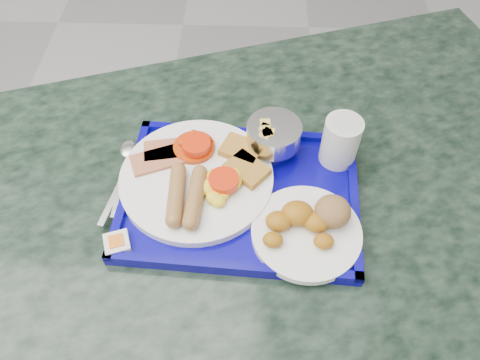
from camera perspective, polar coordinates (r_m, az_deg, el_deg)
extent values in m
cylinder|color=slate|center=(1.53, 1.67, -20.28)|extent=(0.61, 0.61, 0.03)
cylinder|color=slate|center=(1.17, 2.13, -14.79)|extent=(0.12, 0.12, 0.74)
cube|color=black|center=(0.82, 2.94, -4.38)|extent=(1.51, 1.23, 0.04)
cube|color=#070283|center=(0.81, 0.00, -2.00)|extent=(0.42, 0.32, 0.01)
cube|color=#070283|center=(0.89, 0.84, 5.83)|extent=(0.40, 0.04, 0.01)
cube|color=#070283|center=(0.73, -1.03, -10.46)|extent=(0.40, 0.04, 0.01)
cube|color=#070283|center=(0.81, 13.72, -2.48)|extent=(0.03, 0.29, 0.01)
cube|color=#070283|center=(0.83, -13.37, -0.46)|extent=(0.03, 0.29, 0.01)
cylinder|color=white|center=(0.82, -5.32, 0.24)|extent=(0.27, 0.27, 0.01)
cube|color=#C96D50|center=(0.85, -8.58, 3.70)|extent=(0.10, 0.06, 0.01)
cube|color=#C96D50|center=(0.84, -10.08, 2.44)|extent=(0.10, 0.08, 0.01)
cylinder|color=#BC3907|center=(0.85, -5.62, 3.98)|extent=(0.07, 0.07, 0.01)
sphere|color=#BC3907|center=(0.83, -6.40, 3.76)|extent=(0.01, 0.01, 0.01)
sphere|color=#BC3907|center=(0.85, -7.13, 4.46)|extent=(0.01, 0.01, 0.01)
sphere|color=#BC3907|center=(0.86, -5.67, 5.76)|extent=(0.01, 0.01, 0.01)
sphere|color=#BC3907|center=(0.85, -4.17, 4.82)|extent=(0.01, 0.01, 0.01)
sphere|color=#BC3907|center=(0.85, -3.79, 4.95)|extent=(0.01, 0.01, 0.01)
sphere|color=#BC3907|center=(0.85, -5.35, 5.10)|extent=(0.01, 0.01, 0.01)
sphere|color=#BC3907|center=(0.85, -6.55, 5.18)|extent=(0.01, 0.01, 0.01)
sphere|color=#BC3907|center=(0.85, -6.99, 4.57)|extent=(0.01, 0.01, 0.01)
sphere|color=#BC3907|center=(0.83, -6.01, 3.69)|extent=(0.01, 0.01, 0.01)
sphere|color=#BC3907|center=(0.84, -5.89, 4.15)|extent=(0.01, 0.01, 0.01)
sphere|color=#BC3907|center=(0.84, -4.36, 4.51)|extent=(0.01, 0.01, 0.01)
sphere|color=#BC3907|center=(0.84, -5.16, 4.67)|extent=(0.01, 0.01, 0.01)
cube|color=#AA742A|center=(0.84, 0.18, 3.73)|extent=(0.08, 0.08, 0.01)
cube|color=#AA742A|center=(0.81, 0.85, 1.33)|extent=(0.09, 0.08, 0.01)
cylinder|color=brown|center=(0.77, -7.79, -1.75)|extent=(0.03, 0.10, 0.03)
cylinder|color=brown|center=(0.77, -5.48, -2.05)|extent=(0.03, 0.10, 0.03)
ellipsoid|color=yellow|center=(0.77, -3.19, -2.11)|extent=(0.03, 0.03, 0.02)
ellipsoid|color=yellow|center=(0.78, -3.92, -0.87)|extent=(0.03, 0.03, 0.02)
ellipsoid|color=yellow|center=(0.79, -0.96, -0.15)|extent=(0.03, 0.03, 0.02)
ellipsoid|color=yellow|center=(0.80, -2.51, 0.47)|extent=(0.03, 0.03, 0.02)
ellipsoid|color=yellow|center=(0.78, -2.15, -1.71)|extent=(0.02, 0.02, 0.02)
ellipsoid|color=yellow|center=(0.80, -0.82, 0.56)|extent=(0.03, 0.03, 0.02)
ellipsoid|color=yellow|center=(0.79, -3.11, -0.49)|extent=(0.03, 0.03, 0.02)
ellipsoid|color=yellow|center=(0.77, -2.67, -2.52)|extent=(0.03, 0.03, 0.02)
ellipsoid|color=yellow|center=(0.78, -4.22, -1.10)|extent=(0.02, 0.02, 0.02)
ellipsoid|color=yellow|center=(0.79, -2.25, -0.42)|extent=(0.03, 0.03, 0.02)
ellipsoid|color=yellow|center=(0.79, -3.05, 0.39)|extent=(0.03, 0.03, 0.02)
ellipsoid|color=yellow|center=(0.78, -3.51, -1.05)|extent=(0.02, 0.02, 0.02)
cylinder|color=red|center=(0.83, -5.36, 4.28)|extent=(0.05, 0.05, 0.01)
cylinder|color=red|center=(0.78, -2.01, -0.09)|extent=(0.05, 0.05, 0.01)
cylinder|color=white|center=(0.76, 8.08, -6.35)|extent=(0.18, 0.18, 0.01)
ellipsoid|color=#9E6212|center=(0.74, 10.16, -7.36)|extent=(0.03, 0.03, 0.02)
ellipsoid|color=#9E6212|center=(0.75, 9.33, -5.10)|extent=(0.04, 0.04, 0.03)
ellipsoid|color=#9E6212|center=(0.75, 7.01, -4.03)|extent=(0.05, 0.04, 0.04)
ellipsoid|color=#9E6212|center=(0.74, 4.71, -5.03)|extent=(0.04, 0.04, 0.03)
ellipsoid|color=#9E6212|center=(0.73, 4.02, -7.28)|extent=(0.03, 0.03, 0.02)
ellipsoid|color=olive|center=(0.75, 11.22, -3.75)|extent=(0.06, 0.06, 0.05)
cylinder|color=silver|center=(0.86, 4.00, 3.73)|extent=(0.06, 0.06, 0.01)
cylinder|color=silver|center=(0.85, 4.05, 4.31)|extent=(0.02, 0.02, 0.02)
cylinder|color=silver|center=(0.83, 4.16, 5.64)|extent=(0.10, 0.10, 0.04)
cube|color=#F7D95E|center=(0.82, 3.07, 6.76)|extent=(0.02, 0.02, 0.01)
cube|color=#F7D95E|center=(0.81, 3.34, 5.47)|extent=(0.02, 0.02, 0.01)
cube|color=#F7D95E|center=(0.81, 3.12, 5.38)|extent=(0.02, 0.02, 0.01)
cube|color=#F7D95E|center=(0.82, 3.05, 6.17)|extent=(0.02, 0.02, 0.01)
cube|color=#F7D95E|center=(0.81, 3.56, 5.67)|extent=(0.02, 0.02, 0.01)
cylinder|color=silver|center=(0.84, 12.15, 4.65)|extent=(0.07, 0.07, 0.09)
cylinder|color=orange|center=(0.81, 12.64, 6.57)|extent=(0.06, 0.06, 0.01)
cube|color=silver|center=(0.83, -14.22, -0.81)|extent=(0.02, 0.13, 0.00)
ellipsoid|color=silver|center=(0.88, -13.50, 3.69)|extent=(0.03, 0.04, 0.01)
cube|color=silver|center=(0.83, -14.59, -0.95)|extent=(0.04, 0.16, 0.00)
cube|color=white|center=(0.77, -14.76, -7.48)|extent=(0.05, 0.05, 0.01)
cube|color=orange|center=(0.76, -14.88, -7.19)|extent=(0.03, 0.03, 0.00)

